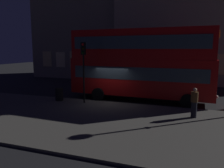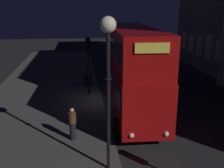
{
  "view_description": "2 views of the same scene",
  "coord_description": "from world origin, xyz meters",
  "px_view_note": "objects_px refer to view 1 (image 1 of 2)",
  "views": [
    {
      "loc": [
        5.49,
        -15.33,
        3.87
      ],
      "look_at": [
        0.13,
        -0.21,
        1.38
      ],
      "focal_mm": 36.23,
      "sensor_mm": 36.0,
      "label": 1
    },
    {
      "loc": [
        17.92,
        -2.05,
        6.46
      ],
      "look_at": [
        0.34,
        0.2,
        1.35
      ],
      "focal_mm": 43.09,
      "sensor_mm": 36.0,
      "label": 2
    }
  ],
  "objects_px": {
    "pedestrian": "(194,103)",
    "litter_bin": "(59,94)",
    "traffic_light_near_kerb": "(83,60)",
    "double_decker_bus": "(140,62)"
  },
  "relations": [
    {
      "from": "pedestrian",
      "to": "litter_bin",
      "type": "relative_size",
      "value": 1.77
    },
    {
      "from": "traffic_light_near_kerb",
      "to": "pedestrian",
      "type": "distance_m",
      "value": 7.67
    },
    {
      "from": "double_decker_bus",
      "to": "traffic_light_near_kerb",
      "type": "distance_m",
      "value": 4.26
    },
    {
      "from": "double_decker_bus",
      "to": "traffic_light_near_kerb",
      "type": "relative_size",
      "value": 2.54
    },
    {
      "from": "double_decker_bus",
      "to": "pedestrian",
      "type": "distance_m",
      "value": 5.69
    },
    {
      "from": "pedestrian",
      "to": "litter_bin",
      "type": "height_order",
      "value": "pedestrian"
    },
    {
      "from": "pedestrian",
      "to": "traffic_light_near_kerb",
      "type": "bearing_deg",
      "value": 166.3
    },
    {
      "from": "traffic_light_near_kerb",
      "to": "litter_bin",
      "type": "height_order",
      "value": "traffic_light_near_kerb"
    },
    {
      "from": "double_decker_bus",
      "to": "pedestrian",
      "type": "relative_size",
      "value": 6.43
    },
    {
      "from": "litter_bin",
      "to": "double_decker_bus",
      "type": "bearing_deg",
      "value": 24.91
    }
  ]
}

